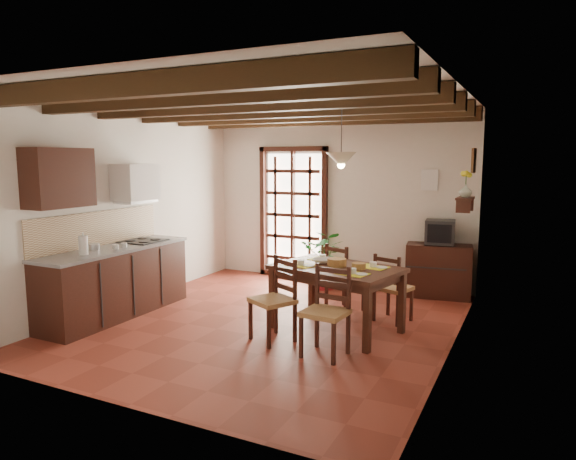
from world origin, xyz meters
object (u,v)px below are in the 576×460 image
Objects in this scene: chair_far_right at (392,300)px; pendant_lamp at (341,158)px; crt_tv at (440,232)px; chair_far_left at (344,290)px; chair_near_left at (274,315)px; dining_table at (337,275)px; kitchen_counter at (116,280)px; chair_near_right at (326,328)px; potted_plant at (324,253)px; sideboard at (438,271)px.

pendant_lamp is at bearing 64.01° from chair_far_right.
crt_tv reaches higher than chair_far_right.
chair_far_left is at bearing -135.81° from crt_tv.
pendant_lamp reaches higher than crt_tv.
dining_table is at bearing 79.14° from chair_near_left.
chair_far_left is 1.06× the size of chair_far_right.
kitchen_counter is at bearing -149.78° from crt_tv.
chair_near_right is 3.06m from crt_tv.
chair_far_left is at bearing 116.20° from dining_table.
potted_plant reaches higher than chair_near_right.
chair_near_left reaches higher than chair_far_right.
crt_tv is 0.23× the size of potted_plant.
chair_far_right is 0.93× the size of sideboard.
chair_far_right reaches higher than dining_table.
dining_table is at bearing 107.86° from chair_near_right.
chair_far_right is at bearing 46.29° from pendant_lamp.
chair_far_right is (0.71, -0.16, -0.02)m from chair_far_left.
kitchen_counter is 2.42× the size of chair_far_left.
chair_near_left reaches higher than dining_table.
chair_far_left is at bearing 108.00° from chair_near_right.
chair_far_left is 0.73m from chair_far_right.
kitchen_counter is 2.37× the size of chair_near_right.
chair_far_left is 0.98× the size of sideboard.
potted_plant is at bearing -179.14° from crt_tv.
sideboard is at bearing 81.23° from dining_table.
chair_near_left is at bearing -124.84° from pendant_lamp.
sideboard is (1.36, 2.75, 0.10)m from chair_near_left.
kitchen_counter is 4.67m from crt_tv.
chair_near_right is 1.49m from chair_far_right.
crt_tv is 1.82m from potted_plant.
chair_near_left is 1.00× the size of chair_near_right.
chair_far_left reaches higher than sideboard.
potted_plant is (-0.40, 2.50, 0.27)m from chair_near_left.
chair_near_right is at bearing 14.97° from chair_near_left.
kitchen_counter is 2.33m from chair_near_left.
chair_near_right is (0.71, -0.16, -0.00)m from chair_near_left.
potted_plant is 2.49m from pendant_lamp.
chair_far_right reaches higher than sideboard.
pendant_lamp is at bearing 102.99° from dining_table.
potted_plant is (-0.72, 1.04, 0.28)m from chair_far_left.
chair_far_right is at bearing -110.36° from sideboard.
sideboard is at bearing -84.59° from chair_far_right.
chair_near_left is 0.72m from chair_near_right.
dining_table is 0.82× the size of potted_plant.
potted_plant is at bearing 117.56° from pendant_lamp.
crt_tv reaches higher than sideboard.
crt_tv is (0.00, -0.01, 0.59)m from sideboard.
dining_table is 2.07m from potted_plant.
chair_near_right reaches higher than dining_table.
potted_plant reaches higher than chair_near_left.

